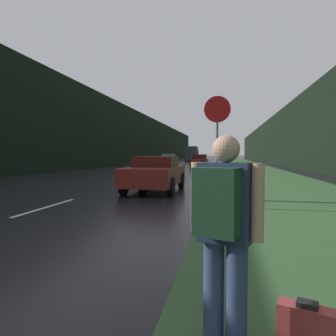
{
  "coord_description": "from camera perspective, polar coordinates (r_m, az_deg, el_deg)",
  "views": [
    {
      "loc": [
        5.09,
        -0.6,
        1.55
      ],
      "look_at": [
        2.35,
        13.77,
        0.86
      ],
      "focal_mm": 32.0,
      "sensor_mm": 36.0,
      "label": 1
    }
  ],
  "objects": [
    {
      "name": "grass_verge",
      "position": [
        40.7,
        14.2,
        0.44
      ],
      "size": [
        6.0,
        240.0,
        0.02
      ],
      "primitive_type": "cube",
      "color": "#33562D",
      "rests_on": "ground_plane"
    },
    {
      "name": "lane_stripe_b",
      "position": [
        9.46,
        -22.12,
        -6.91
      ],
      "size": [
        0.12,
        3.0,
        0.01
      ],
      "primitive_type": "cube",
      "color": "silver",
      "rests_on": "ground_plane"
    },
    {
      "name": "lane_stripe_c",
      "position": [
        15.75,
        -8.13,
        -2.97
      ],
      "size": [
        0.12,
        3.0,
        0.01
      ],
      "primitive_type": "cube",
      "color": "silver",
      "rests_on": "ground_plane"
    },
    {
      "name": "lane_stripe_d",
      "position": [
        22.46,
        -2.32,
        -1.26
      ],
      "size": [
        0.12,
        3.0,
        0.01
      ],
      "primitive_type": "cube",
      "color": "silver",
      "rests_on": "ground_plane"
    },
    {
      "name": "lane_stripe_e",
      "position": [
        29.31,
        0.79,
        -0.33
      ],
      "size": [
        0.12,
        3.0,
        0.01
      ],
      "primitive_type": "cube",
      "color": "silver",
      "rests_on": "ground_plane"
    },
    {
      "name": "treeline_far_side",
      "position": [
        53.02,
        -6.35,
        5.77
      ],
      "size": [
        2.0,
        140.0,
        8.83
      ],
      "primitive_type": "cube",
      "color": "black",
      "rests_on": "ground_plane"
    },
    {
      "name": "treeline_near_side",
      "position": [
        51.34,
        20.31,
        5.06
      ],
      "size": [
        2.0,
        140.0,
        7.64
      ],
      "primitive_type": "cube",
      "color": "black",
      "rests_on": "ground_plane"
    },
    {
      "name": "stop_sign",
      "position": [
        8.64,
        9.32,
        5.58
      ],
      "size": [
        0.75,
        0.07,
        3.19
      ],
      "color": "slate",
      "rests_on": "ground_plane"
    },
    {
      "name": "hitchhiker_with_backpack",
      "position": [
        2.4,
        10.58,
        -11.21
      ],
      "size": [
        0.56,
        0.5,
        1.69
      ],
      "rotation": [
        0.0,
        0.0,
        -0.33
      ],
      "color": "navy",
      "rests_on": "ground_plane"
    },
    {
      "name": "suitcase",
      "position": [
        2.93,
        24.92,
        -25.61
      ],
      "size": [
        0.47,
        0.3,
        0.37
      ],
      "rotation": [
        0.0,
        0.0,
        -0.33
      ],
      "color": "#9E3333",
      "rests_on": "ground_plane"
    },
    {
      "name": "car_passing_near",
      "position": [
        12.41,
        -2.45,
        -0.98
      ],
      "size": [
        2.01,
        4.24,
        1.45
      ],
      "rotation": [
        0.0,
        0.0,
        3.14
      ],
      "color": "maroon",
      "rests_on": "ground_plane"
    },
    {
      "name": "car_passing_far",
      "position": [
        34.01,
        6.02,
        1.35
      ],
      "size": [
        1.86,
        4.26,
        1.5
      ],
      "rotation": [
        0.0,
        0.0,
        3.14
      ],
      "color": "maroon",
      "rests_on": "ground_plane"
    },
    {
      "name": "car_oncoming",
      "position": [
        39.6,
        0.12,
        1.6
      ],
      "size": [
        1.94,
        4.36,
        1.58
      ],
      "color": "#9E9EA3",
      "rests_on": "ground_plane"
    },
    {
      "name": "delivery_truck",
      "position": [
        67.85,
        4.6,
        2.81
      ],
      "size": [
        2.48,
        8.41,
        3.21
      ],
      "color": "black",
      "rests_on": "ground_plane"
    }
  ]
}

